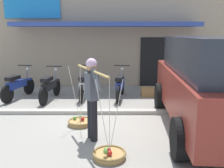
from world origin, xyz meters
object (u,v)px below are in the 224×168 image
Objects in this scene: motorcycle_third_in_row at (84,85)px; parked_truck at (212,81)px; wooden_crate at (146,92)px; fruit_vendor at (91,94)px; fruit_basket_left_side at (79,122)px; fruit_basket_right_side at (108,154)px; motorcycle_second_in_row at (49,87)px; motorcycle_end_of_row at (119,86)px; motorcycle_nearest_shop at (17,86)px.

parked_truck is (3.16, -2.81, 0.68)m from motorcycle_third_in_row.
parked_truck is at bearing -71.94° from wooden_crate.
fruit_vendor is 1.27m from fruit_basket_left_side.
parked_truck is (2.28, 1.32, 1.05)m from fruit_basket_right_side.
motorcycle_end_of_row is at bearing 4.74° from motorcycle_second_in_row.
motorcycle_second_in_row is 1.00× the size of motorcycle_third_in_row.
wooden_crate is (1.65, 3.56, -0.82)m from fruit_vendor.
parked_truck is at bearing 29.95° from fruit_basket_right_side.
motorcycle_third_in_row is at bearing 93.63° from fruit_basket_left_side.
parked_truck is 3.35m from wooden_crate.
motorcycle_third_in_row is at bearing 102.03° from fruit_basket_right_side.
fruit_basket_left_side is 1.78m from fruit_basket_right_side.
motorcycle_third_in_row is (-0.52, 3.31, -0.53)m from fruit_vendor.
fruit_vendor is 3.39m from motorcycle_third_in_row.
motorcycle_second_in_row is 4.13× the size of wooden_crate.
motorcycle_third_in_row is at bearing 98.93° from fruit_vendor.
parked_truck reaches higher than fruit_basket_right_side.
motorcycle_second_in_row is at bearing -175.26° from motorcycle_end_of_row.
motorcycle_nearest_shop is at bearing 169.49° from motorcycle_second_in_row.
motorcycle_nearest_shop is at bearing 179.70° from motorcycle_end_of_row.
fruit_vendor is 1.17× the size of fruit_basket_right_side.
motorcycle_end_of_row is at bearing 125.75° from parked_truck.
fruit_basket_left_side is 0.80× the size of motorcycle_end_of_row.
motorcycle_nearest_shop is 0.98× the size of motorcycle_third_in_row.
fruit_basket_right_side is 0.81× the size of motorcycle_nearest_shop.
fruit_basket_left_side is 0.80× the size of motorcycle_second_in_row.
motorcycle_second_in_row is 1.14m from motorcycle_third_in_row.
motorcycle_nearest_shop is at bearing 130.33° from fruit_vendor.
parked_truck reaches higher than fruit_basket_left_side.
motorcycle_third_in_row is (-0.88, 4.12, 0.38)m from fruit_basket_right_side.
motorcycle_nearest_shop is 0.99× the size of motorcycle_end_of_row.
motorcycle_second_in_row is at bearing -165.89° from motorcycle_third_in_row.
motorcycle_nearest_shop is 0.98× the size of motorcycle_second_in_row.
fruit_vendor reaches higher than motorcycle_nearest_shop.
motorcycle_nearest_shop and motorcycle_end_of_row have the same top height.
fruit_basket_left_side is 2.53m from motorcycle_third_in_row.
fruit_basket_right_side is 0.80× the size of motorcycle_end_of_row.
motorcycle_second_in_row is at bearing 149.34° from parked_truck.
parked_truck is 11.19× the size of wooden_crate.
motorcycle_nearest_shop is at bearing 127.48° from fruit_basket_right_side.
wooden_crate is (3.27, 0.52, -0.29)m from motorcycle_second_in_row.
wooden_crate is (2.01, 2.74, 0.08)m from fruit_basket_left_side.
parked_truck reaches higher than motorcycle_second_in_row.
fruit_basket_left_side is 3.40m from wooden_crate.
fruit_basket_right_side is at bearing -77.97° from motorcycle_third_in_row.
fruit_basket_right_side reaches higher than motorcycle_nearest_shop.
fruit_vendor reaches higher than motorcycle_end_of_row.
motorcycle_end_of_row is at bearing -160.95° from wooden_crate.
motorcycle_end_of_row is at bearing -0.30° from motorcycle_nearest_shop.
wooden_crate is at bearing 73.57° from fruit_basket_right_side.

